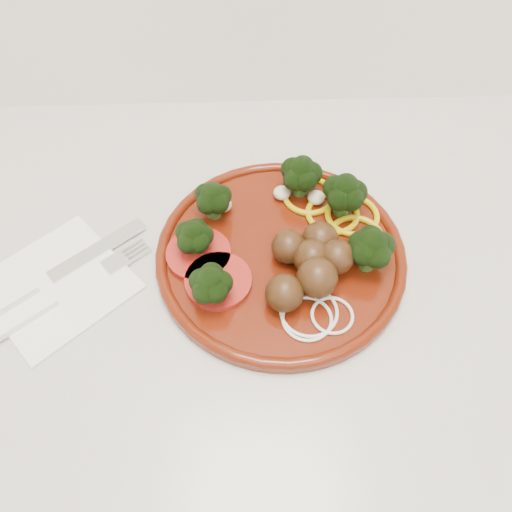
{
  "coord_description": "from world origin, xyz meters",
  "views": [
    {
      "loc": [
        -0.17,
        1.35,
        1.4
      ],
      "look_at": [
        -0.16,
        1.69,
        0.92
      ],
      "focal_mm": 35.0,
      "sensor_mm": 36.0,
      "label": 1
    }
  ],
  "objects_px": {
    "plate": "(283,246)",
    "napkin": "(58,285)",
    "knife": "(31,288)",
    "fork": "(40,308)"
  },
  "relations": [
    {
      "from": "knife",
      "to": "fork",
      "type": "relative_size",
      "value": 1.12
    },
    {
      "from": "knife",
      "to": "fork",
      "type": "bearing_deg",
      "value": -97.0
    },
    {
      "from": "plate",
      "to": "fork",
      "type": "relative_size",
      "value": 1.71
    },
    {
      "from": "napkin",
      "to": "knife",
      "type": "height_order",
      "value": "knife"
    },
    {
      "from": "plate",
      "to": "napkin",
      "type": "distance_m",
      "value": 0.27
    },
    {
      "from": "plate",
      "to": "napkin",
      "type": "height_order",
      "value": "plate"
    },
    {
      "from": "fork",
      "to": "napkin",
      "type": "bearing_deg",
      "value": 33.31
    },
    {
      "from": "knife",
      "to": "plate",
      "type": "bearing_deg",
      "value": -30.9
    },
    {
      "from": "plate",
      "to": "knife",
      "type": "relative_size",
      "value": 1.52
    },
    {
      "from": "napkin",
      "to": "fork",
      "type": "height_order",
      "value": "fork"
    }
  ]
}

